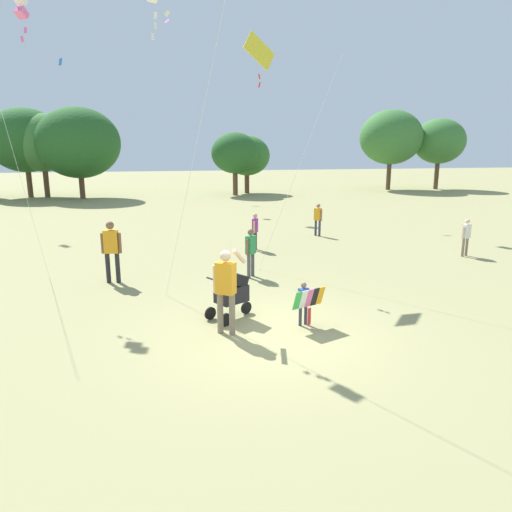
{
  "coord_description": "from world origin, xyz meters",
  "views": [
    {
      "loc": [
        -1.94,
        -8.51,
        3.67
      ],
      "look_at": [
        0.0,
        1.28,
        1.3
      ],
      "focal_mm": 33.09,
      "sensor_mm": 36.0,
      "label": 1
    }
  ],
  "objects_px": {
    "stroller": "(232,291)",
    "person_sitting_far": "(251,249)",
    "kite_orange_delta": "(21,10)",
    "person_back_turned": "(466,234)",
    "person_red_shirt": "(318,217)",
    "person_adult_flyer": "(226,284)",
    "person_couple_left": "(111,247)",
    "person_kid_running": "(255,229)",
    "child_with_butterfly_kite": "(305,300)",
    "kite_green_novelty": "(261,57)"
  },
  "relations": [
    {
      "from": "person_kid_running",
      "to": "kite_orange_delta",
      "type": "bearing_deg",
      "value": -159.95
    },
    {
      "from": "child_with_butterfly_kite",
      "to": "person_sitting_far",
      "type": "distance_m",
      "value": 3.88
    },
    {
      "from": "person_kid_running",
      "to": "child_with_butterfly_kite",
      "type": "bearing_deg",
      "value": -93.04
    },
    {
      "from": "kite_orange_delta",
      "to": "person_red_shirt",
      "type": "bearing_deg",
      "value": 25.22
    },
    {
      "from": "kite_orange_delta",
      "to": "person_back_turned",
      "type": "xyz_separation_m",
      "value": [
        13.16,
        0.04,
        -6.2
      ]
    },
    {
      "from": "person_couple_left",
      "to": "person_red_shirt",
      "type": "bearing_deg",
      "value": 35.27
    },
    {
      "from": "person_sitting_far",
      "to": "person_kid_running",
      "type": "xyz_separation_m",
      "value": [
        0.8,
        3.44,
        -0.04
      ]
    },
    {
      "from": "child_with_butterfly_kite",
      "to": "person_red_shirt",
      "type": "bearing_deg",
      "value": 70.02
    },
    {
      "from": "person_couple_left",
      "to": "child_with_butterfly_kite",
      "type": "bearing_deg",
      "value": -43.93
    },
    {
      "from": "person_couple_left",
      "to": "person_kid_running",
      "type": "distance_m",
      "value": 5.61
    },
    {
      "from": "person_kid_running",
      "to": "stroller",
      "type": "bearing_deg",
      "value": -105.19
    },
    {
      "from": "child_with_butterfly_kite",
      "to": "kite_green_novelty",
      "type": "bearing_deg",
      "value": 89.61
    },
    {
      "from": "kite_orange_delta",
      "to": "person_red_shirt",
      "type": "height_order",
      "value": "kite_orange_delta"
    },
    {
      "from": "stroller",
      "to": "kite_green_novelty",
      "type": "distance_m",
      "value": 6.77
    },
    {
      "from": "person_sitting_far",
      "to": "person_couple_left",
      "type": "relative_size",
      "value": 0.82
    },
    {
      "from": "kite_green_novelty",
      "to": "person_sitting_far",
      "type": "xyz_separation_m",
      "value": [
        -0.44,
        -0.74,
        -5.16
      ]
    },
    {
      "from": "person_adult_flyer",
      "to": "kite_orange_delta",
      "type": "bearing_deg",
      "value": 131.12
    },
    {
      "from": "stroller",
      "to": "person_back_turned",
      "type": "xyz_separation_m",
      "value": [
        8.51,
        4.27,
        0.14
      ]
    },
    {
      "from": "child_with_butterfly_kite",
      "to": "kite_green_novelty",
      "type": "relative_size",
      "value": 0.14
    },
    {
      "from": "child_with_butterfly_kite",
      "to": "person_sitting_far",
      "type": "relative_size",
      "value": 0.67
    },
    {
      "from": "kite_orange_delta",
      "to": "person_back_turned",
      "type": "bearing_deg",
      "value": 0.16
    },
    {
      "from": "person_couple_left",
      "to": "person_kid_running",
      "type": "height_order",
      "value": "person_couple_left"
    },
    {
      "from": "person_back_turned",
      "to": "kite_orange_delta",
      "type": "bearing_deg",
      "value": -179.84
    },
    {
      "from": "stroller",
      "to": "kite_orange_delta",
      "type": "distance_m",
      "value": 8.92
    },
    {
      "from": "person_couple_left",
      "to": "person_kid_running",
      "type": "relative_size",
      "value": 1.29
    },
    {
      "from": "person_red_shirt",
      "to": "person_couple_left",
      "type": "height_order",
      "value": "person_couple_left"
    },
    {
      "from": "kite_green_novelty",
      "to": "person_sitting_far",
      "type": "relative_size",
      "value": 4.83
    },
    {
      "from": "person_kid_running",
      "to": "person_red_shirt",
      "type": "bearing_deg",
      "value": 34.83
    },
    {
      "from": "person_adult_flyer",
      "to": "person_kid_running",
      "type": "relative_size",
      "value": 1.35
    },
    {
      "from": "child_with_butterfly_kite",
      "to": "kite_green_novelty",
      "type": "height_order",
      "value": "kite_green_novelty"
    },
    {
      "from": "child_with_butterfly_kite",
      "to": "stroller",
      "type": "height_order",
      "value": "stroller"
    },
    {
      "from": "person_adult_flyer",
      "to": "kite_green_novelty",
      "type": "relative_size",
      "value": 0.27
    },
    {
      "from": "kite_orange_delta",
      "to": "person_back_turned",
      "type": "relative_size",
      "value": 5.81
    },
    {
      "from": "stroller",
      "to": "person_sitting_far",
      "type": "height_order",
      "value": "person_sitting_far"
    },
    {
      "from": "stroller",
      "to": "person_red_shirt",
      "type": "relative_size",
      "value": 0.81
    },
    {
      "from": "stroller",
      "to": "kite_orange_delta",
      "type": "bearing_deg",
      "value": 137.67
    },
    {
      "from": "person_red_shirt",
      "to": "person_sitting_far",
      "type": "relative_size",
      "value": 0.96
    },
    {
      "from": "kite_green_novelty",
      "to": "person_couple_left",
      "type": "bearing_deg",
      "value": -172.31
    },
    {
      "from": "person_adult_flyer",
      "to": "stroller",
      "type": "height_order",
      "value": "person_adult_flyer"
    },
    {
      "from": "kite_orange_delta",
      "to": "person_red_shirt",
      "type": "distance_m",
      "value": 12.13
    },
    {
      "from": "kite_orange_delta",
      "to": "stroller",
      "type": "bearing_deg",
      "value": -42.33
    },
    {
      "from": "person_sitting_far",
      "to": "person_red_shirt",
      "type": "bearing_deg",
      "value": 55.39
    },
    {
      "from": "person_red_shirt",
      "to": "kite_green_novelty",
      "type": "bearing_deg",
      "value": -125.18
    },
    {
      "from": "person_adult_flyer",
      "to": "stroller",
      "type": "bearing_deg",
      "value": 73.59
    },
    {
      "from": "kite_green_novelty",
      "to": "person_back_turned",
      "type": "height_order",
      "value": "kite_green_novelty"
    },
    {
      "from": "kite_green_novelty",
      "to": "person_red_shirt",
      "type": "bearing_deg",
      "value": 54.82
    },
    {
      "from": "person_kid_running",
      "to": "kite_green_novelty",
      "type": "bearing_deg",
      "value": -97.51
    },
    {
      "from": "person_red_shirt",
      "to": "stroller",
      "type": "bearing_deg",
      "value": -119.0
    },
    {
      "from": "stroller",
      "to": "person_back_turned",
      "type": "height_order",
      "value": "person_back_turned"
    },
    {
      "from": "person_adult_flyer",
      "to": "person_red_shirt",
      "type": "bearing_deg",
      "value": 61.98
    }
  ]
}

